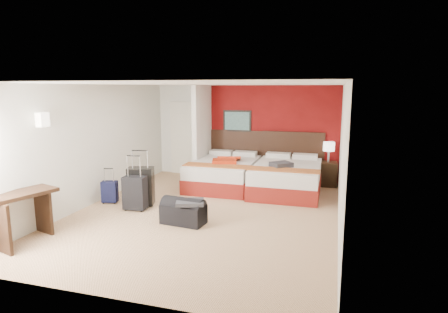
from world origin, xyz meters
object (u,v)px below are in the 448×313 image
at_px(suitcase_black, 141,187).
at_px(suitcase_charcoal, 135,194).
at_px(table_lamp, 329,152).
at_px(nightstand, 328,174).
at_px(bed_right, 287,178).
at_px(duffel_bag, 184,213).
at_px(red_suitcase_open, 227,160).
at_px(suitcase_navy, 110,193).
at_px(bed_left, 224,174).
at_px(desk, 24,217).

height_order(suitcase_black, suitcase_charcoal, suitcase_black).
bearing_deg(table_lamp, nightstand, 0.00).
bearing_deg(suitcase_black, bed_right, 18.06).
bearing_deg(nightstand, duffel_bag, -129.20).
bearing_deg(red_suitcase_open, suitcase_navy, -151.38).
relative_size(bed_right, nightstand, 3.61).
height_order(nightstand, suitcase_black, suitcase_black).
distance_m(bed_right, nightstand, 1.27).
height_order(suitcase_black, suitcase_navy, suitcase_black).
bearing_deg(duffel_bag, table_lamp, 62.11).
height_order(table_lamp, suitcase_navy, table_lamp).
xyz_separation_m(bed_left, table_lamp, (2.48, 0.80, 0.54)).
bearing_deg(bed_right, suitcase_black, -145.61).
height_order(suitcase_charcoal, suitcase_navy, suitcase_charcoal).
xyz_separation_m(table_lamp, suitcase_navy, (-4.42, -2.85, -0.64)).
relative_size(bed_left, suitcase_black, 2.76).
bearing_deg(bed_right, bed_left, 176.83).
bearing_deg(suitcase_navy, bed_left, 33.33).
xyz_separation_m(table_lamp, desk, (-4.51, -5.07, -0.45)).
height_order(suitcase_black, duffel_bag, suitcase_black).
distance_m(bed_right, suitcase_charcoal, 3.54).
xyz_separation_m(bed_right, red_suitcase_open, (-1.47, -0.02, 0.37)).
relative_size(nightstand, table_lamp, 1.21).
bearing_deg(bed_left, table_lamp, 17.61).
bearing_deg(desk, suitcase_black, 86.71).
distance_m(nightstand, desk, 6.79).
bearing_deg(suitcase_navy, bed_right, 16.13).
bearing_deg(suitcase_charcoal, red_suitcase_open, 55.46).
distance_m(red_suitcase_open, desk, 4.70).
distance_m(nightstand, suitcase_navy, 5.26).
distance_m(red_suitcase_open, suitcase_charcoal, 2.58).
relative_size(bed_left, table_lamp, 4.28).
relative_size(table_lamp, suitcase_navy, 1.12).
height_order(bed_right, desk, desk).
bearing_deg(bed_left, nightstand, 17.61).
xyz_separation_m(red_suitcase_open, suitcase_charcoal, (-1.28, -2.21, -0.37)).
bearing_deg(suitcase_charcoal, table_lamp, 35.93).
xyz_separation_m(duffel_bag, desk, (-2.09, -1.51, 0.22)).
relative_size(bed_left, duffel_bag, 2.76).
height_order(duffel_bag, desk, desk).
bearing_deg(desk, suitcase_charcoal, 83.06).
distance_m(suitcase_black, suitcase_charcoal, 0.32).
xyz_separation_m(suitcase_navy, duffel_bag, (1.99, -0.72, -0.03)).
xyz_separation_m(nightstand, suitcase_charcoal, (-3.66, -3.11, 0.03)).
xyz_separation_m(bed_right, table_lamp, (0.91, 0.88, 0.53)).
bearing_deg(suitcase_black, suitcase_navy, 166.63).
relative_size(bed_right, red_suitcase_open, 2.78).
distance_m(bed_right, desk, 5.53).
relative_size(bed_left, suitcase_charcoal, 3.26).
bearing_deg(suitcase_black, bed_left, 42.15).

